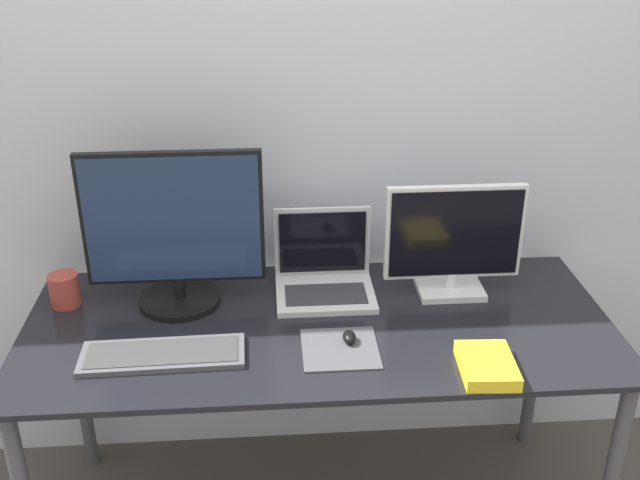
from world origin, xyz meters
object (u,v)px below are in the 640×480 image
mouse (349,337)px  keyboard (163,355)px  monitor_left (174,232)px  monitor_right (454,241)px  book (487,365)px  mug (64,290)px  laptop (324,272)px

mouse → keyboard: bearing=-176.4°
monitor_left → keyboard: monitor_left is taller
monitor_right → book: bearing=-90.2°
book → keyboard: bearing=171.5°
monitor_right → mug: 1.19m
laptop → keyboard: size_ratio=0.68×
keyboard → book: size_ratio=2.25×
monitor_right → laptop: bearing=173.1°
monitor_right → book: monitor_right is taller
monitor_left → book: 0.97m
laptop → mouse: 0.32m
keyboard → mouse: 0.51m
monitor_left → mouse: size_ratio=8.95×
keyboard → mug: (-0.33, 0.31, 0.04)m
monitor_right → mouse: bearing=-142.7°
book → mug: (-1.19, 0.44, 0.03)m
monitor_left → laptop: size_ratio=1.74×
monitor_right → laptop: monitor_right is taller
mouse → mug: (-0.84, 0.28, 0.03)m
monitor_right → mug: (-1.19, 0.01, -0.13)m
mouse → book: size_ratio=0.30×
monitor_left → monitor_right: (0.84, 0.00, -0.06)m
monitor_right → mouse: 0.47m
monitor_left → monitor_right: bearing=0.0°
keyboard → mug: mug is taller
mouse → book: (0.35, -0.16, -0.00)m
book → monitor_left: bearing=153.1°
monitor_right → laptop: size_ratio=1.39×
mug → keyboard: bearing=-43.5°
monitor_left → book: bearing=-26.9°
monitor_left → keyboard: size_ratio=1.19×
monitor_right → keyboard: monitor_right is taller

